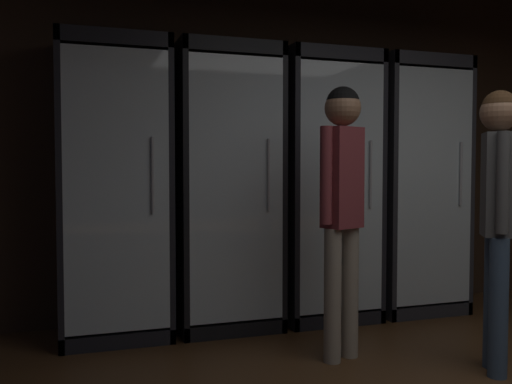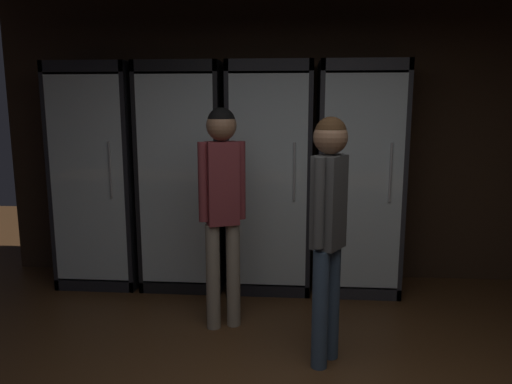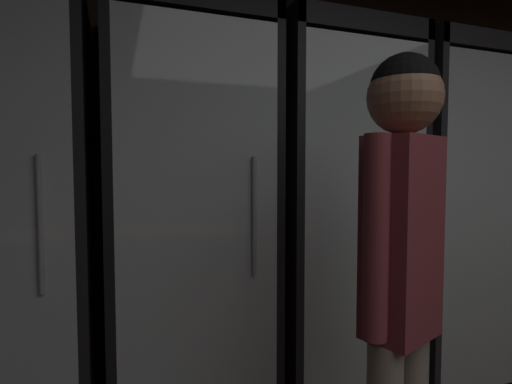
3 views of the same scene
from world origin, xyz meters
TOP-DOWN VIEW (x-y plane):
  - wall_back at (0.00, 3.03)m, footprint 6.00×0.06m
  - cooler_far_left at (-1.94, 2.72)m, footprint 0.75×0.63m
  - cooler_left at (-1.13, 2.72)m, footprint 0.75×0.63m
  - cooler_center at (-0.33, 2.72)m, footprint 0.75×0.63m
  - cooler_right at (0.48, 2.72)m, footprint 0.75×0.63m
  - shopper_near at (-0.63, 1.77)m, footprint 0.34×0.23m
  - shopper_far at (0.12, 1.30)m, footprint 0.25×0.29m

SIDE VIEW (x-z plane):
  - shopper_far at x=0.12m, z-range 0.20..1.83m
  - cooler_right at x=0.48m, z-range -0.03..2.06m
  - cooler_far_left at x=-1.94m, z-range -0.02..2.06m
  - cooler_center at x=-0.33m, z-range -0.02..2.07m
  - cooler_left at x=-1.13m, z-range -0.02..2.07m
  - shopper_near at x=-0.63m, z-range 0.22..1.91m
  - wall_back at x=0.00m, z-range 0.00..2.80m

